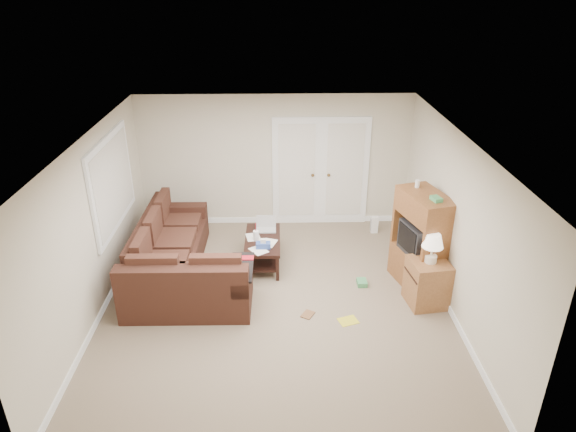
{
  "coord_description": "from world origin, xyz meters",
  "views": [
    {
      "loc": [
        0.02,
        -6.29,
        4.43
      ],
      "look_at": [
        0.19,
        0.7,
        1.1
      ],
      "focal_mm": 32.0,
      "sensor_mm": 36.0,
      "label": 1
    }
  ],
  "objects_px": {
    "coffee_table": "(263,249)",
    "tv_armoire": "(421,240)",
    "sectional_sofa": "(177,264)",
    "side_cabinet": "(428,279)"
  },
  "relations": [
    {
      "from": "coffee_table",
      "to": "tv_armoire",
      "type": "xyz_separation_m",
      "value": [
        2.41,
        -0.7,
        0.51
      ]
    },
    {
      "from": "sectional_sofa",
      "to": "tv_armoire",
      "type": "bearing_deg",
      "value": -1.2
    },
    {
      "from": "sectional_sofa",
      "to": "tv_armoire",
      "type": "height_order",
      "value": "tv_armoire"
    },
    {
      "from": "coffee_table",
      "to": "side_cabinet",
      "type": "relative_size",
      "value": 1.01
    },
    {
      "from": "sectional_sofa",
      "to": "coffee_table",
      "type": "xyz_separation_m",
      "value": [
        1.32,
        0.58,
        -0.08
      ]
    },
    {
      "from": "tv_armoire",
      "to": "coffee_table",
      "type": "bearing_deg",
      "value": 148.23
    },
    {
      "from": "sectional_sofa",
      "to": "coffee_table",
      "type": "bearing_deg",
      "value": 24.37
    },
    {
      "from": "sectional_sofa",
      "to": "coffee_table",
      "type": "distance_m",
      "value": 1.44
    },
    {
      "from": "sectional_sofa",
      "to": "tv_armoire",
      "type": "relative_size",
      "value": 1.71
    },
    {
      "from": "coffee_table",
      "to": "tv_armoire",
      "type": "distance_m",
      "value": 2.56
    }
  ]
}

